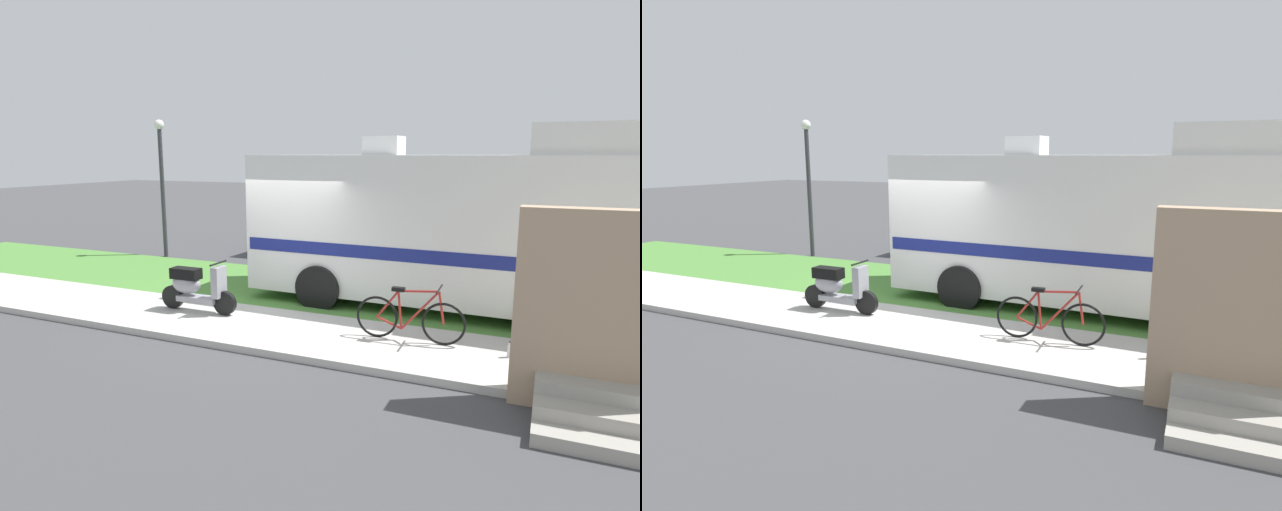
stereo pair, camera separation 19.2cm
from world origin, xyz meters
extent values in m
plane|color=#424244|center=(0.00, 0.00, 0.00)|extent=(80.00, 80.00, 0.00)
cube|color=beige|center=(0.00, -1.20, 0.06)|extent=(24.00, 2.00, 0.12)
cube|color=#4C8438|center=(0.00, 1.50, 0.04)|extent=(24.00, 3.40, 0.08)
cube|color=silver|center=(2.70, 1.46, 1.64)|extent=(7.06, 2.58, 2.67)
cube|color=silver|center=(5.30, 1.40, 3.22)|extent=(1.85, 2.33, 0.50)
cube|color=navy|center=(2.70, 1.46, 1.23)|extent=(6.92, 2.59, 0.24)
cube|color=silver|center=(1.65, 1.49, 3.15)|extent=(0.71, 0.62, 0.36)
cylinder|color=black|center=(4.90, 2.56, 0.45)|extent=(0.91, 0.30, 0.90)
cylinder|color=black|center=(4.84, 0.26, 0.45)|extent=(0.91, 0.30, 0.90)
cylinder|color=black|center=(0.80, 2.66, 0.45)|extent=(0.91, 0.30, 0.90)
cylinder|color=black|center=(0.75, 0.36, 0.45)|extent=(0.91, 0.30, 0.90)
cylinder|color=black|center=(-0.54, -0.95, 0.34)|extent=(0.44, 0.11, 0.44)
cylinder|color=black|center=(-1.68, -0.97, 0.34)|extent=(0.44, 0.11, 0.44)
cube|color=gray|center=(-1.11, -0.96, 0.36)|extent=(0.80, 0.29, 0.10)
cube|color=black|center=(-1.36, -0.96, 0.82)|extent=(0.56, 0.27, 0.20)
ellipsoid|color=gray|center=(-1.36, -0.96, 0.62)|extent=(0.61, 0.31, 0.36)
cube|color=gray|center=(-0.66, -0.95, 0.72)|extent=(0.15, 0.32, 0.56)
cylinder|color=black|center=(-0.66, -0.95, 1.07)|extent=(0.04, 0.50, 0.04)
sphere|color=white|center=(-0.66, -0.95, 0.90)|extent=(0.12, 0.12, 0.12)
torus|color=black|center=(3.38, -0.94, 0.46)|extent=(0.67, 0.07, 0.67)
torus|color=black|center=(2.34, -0.98, 0.46)|extent=(0.67, 0.07, 0.67)
cylinder|color=maroon|center=(3.01, -0.96, 0.63)|extent=(0.59, 0.06, 0.67)
cylinder|color=maroon|center=(2.70, -0.97, 0.61)|extent=(0.10, 0.04, 0.60)
cylinder|color=maroon|center=(2.98, -0.96, 0.93)|extent=(0.63, 0.06, 0.09)
cylinder|color=maroon|center=(2.54, -0.98, 0.38)|extent=(0.41, 0.05, 0.18)
cylinder|color=maroon|center=(2.50, -0.98, 0.68)|extent=(0.36, 0.05, 0.47)
cylinder|color=maroon|center=(3.33, -0.94, 0.71)|extent=(0.12, 0.04, 0.51)
cube|color=black|center=(2.67, -0.97, 0.94)|extent=(0.20, 0.11, 0.06)
cylinder|color=black|center=(3.29, -0.95, 1.00)|extent=(0.05, 0.52, 0.03)
cube|color=#1E478C|center=(-1.62, 5.82, 1.09)|extent=(2.43, 2.05, 1.62)
cube|color=black|center=(-1.62, 5.82, 1.60)|extent=(2.31, 2.07, 0.44)
cube|color=#1E478C|center=(0.99, 5.72, 0.62)|extent=(2.95, 2.07, 0.68)
cylinder|color=black|center=(-1.84, 4.89, 0.38)|extent=(0.77, 0.27, 0.76)
cylinder|color=black|center=(-1.76, 6.77, 0.38)|extent=(0.77, 0.27, 0.76)
cylinder|color=black|center=(1.30, 4.76, 0.38)|extent=(0.77, 0.27, 0.76)
cylinder|color=black|center=(1.37, 6.64, 0.38)|extent=(0.77, 0.27, 0.76)
cube|color=#B7B29E|center=(3.87, 8.92, 1.07)|extent=(2.41, 2.00, 1.59)
cube|color=black|center=(3.87, 8.92, 1.57)|extent=(2.30, 2.02, 0.44)
cube|color=#B7B29E|center=(6.46, 8.81, 0.63)|extent=(2.93, 2.02, 0.70)
cylinder|color=black|center=(3.65, 8.01, 0.38)|extent=(0.77, 0.27, 0.76)
cylinder|color=black|center=(3.73, 9.83, 0.38)|extent=(0.77, 0.27, 0.76)
cylinder|color=black|center=(6.76, 7.88, 0.38)|extent=(0.77, 0.27, 0.76)
cylinder|color=black|center=(6.84, 9.70, 0.38)|extent=(0.77, 0.27, 0.76)
cube|color=#9E998E|center=(5.41, -2.80, 0.08)|extent=(1.40, 0.96, 0.16)
cube|color=#9E998E|center=(5.41, -2.64, 0.24)|extent=(1.40, 0.64, 0.16)
cube|color=#9E998E|center=(5.41, -2.48, 0.40)|extent=(1.40, 0.32, 0.16)
cube|color=tan|center=(5.41, -2.17, 1.20)|extent=(2.00, 0.30, 2.40)
cylinder|color=#B2B2B7|center=(5.77, -1.78, 0.23)|extent=(0.08, 0.08, 0.22)
cylinder|color=#B2B2B7|center=(5.77, -1.78, 0.37)|extent=(0.04, 0.04, 0.04)
cylinder|color=black|center=(5.77, -1.78, 0.39)|extent=(0.04, 0.04, 0.02)
cylinder|color=#B2B2B7|center=(4.34, -1.06, 0.22)|extent=(0.06, 0.06, 0.19)
cylinder|color=#B2B2B7|center=(4.34, -1.06, 0.33)|extent=(0.03, 0.03, 0.04)
cylinder|color=black|center=(4.34, -1.06, 0.35)|extent=(0.03, 0.03, 0.01)
cylinder|color=#333338|center=(-5.61, 3.60, 1.84)|extent=(0.12, 0.12, 3.69)
sphere|color=silver|center=(-5.61, 3.60, 3.81)|extent=(0.28, 0.28, 0.28)
camera|label=1|loc=(4.73, -8.76, 2.99)|focal=29.86mm
camera|label=2|loc=(4.91, -8.68, 2.99)|focal=29.86mm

